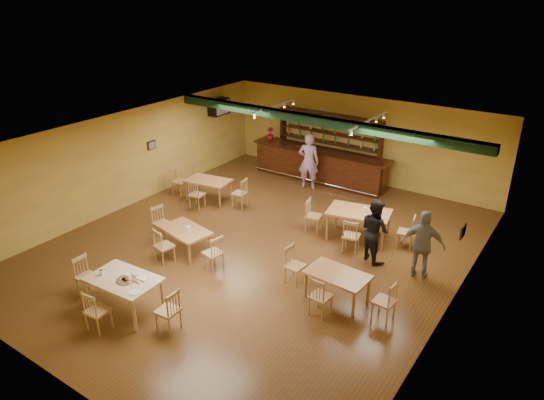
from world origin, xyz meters
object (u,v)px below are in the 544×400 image
Objects in this scene: dining_table_d at (337,287)px; patron_right_a at (375,230)px; dining_table_b at (358,225)px; dining_table_a at (209,190)px; patron_bar at (309,161)px; bar_counter at (320,165)px; dining_table_c at (186,241)px; near_table at (125,295)px.

patron_right_a is (-0.07, 2.11, 0.49)m from dining_table_d.
dining_table_b is 1.21m from patron_right_a.
patron_bar reaches higher than dining_table_a.
dining_table_b is at bearing -4.89° from dining_table_a.
bar_counter is 7.30m from dining_table_d.
patron_bar is 1.15× the size of patron_right_a.
patron_right_a reaches higher than dining_table_c.
patron_bar is (0.34, 5.66, 0.62)m from dining_table_c.
patron_bar reaches higher than near_table.
dining_table_a is 5.97m from patron_right_a.
dining_table_a is at bearing 24.60° from patron_right_a.
dining_table_c is 4.24m from dining_table_d.
dining_table_a is 1.03× the size of dining_table_c.
dining_table_b is 1.00× the size of patron_right_a.
patron_bar is at bearing 43.99° from dining_table_a.
dining_table_c is at bearing 101.62° from near_table.
dining_table_c is at bearing -147.64° from dining_table_b.
bar_counter is 2.68× the size of patron_bar.
bar_counter reaches higher than dining_table_a.
dining_table_d is (3.91, -6.17, -0.22)m from bar_counter.
bar_counter is at bearing 98.41° from dining_table_c.
dining_table_c is 0.90× the size of near_table.
bar_counter is 3.76× the size of dining_table_c.
dining_table_d is (0.87, -2.91, -0.07)m from dining_table_b.
dining_table_a is at bearing 160.15° from dining_table_d.
bar_counter is at bearing 121.57° from dining_table_b.
dining_table_b is 3.91m from patron_bar.
dining_table_b reaches higher than dining_table_c.
dining_table_a is at bearing 33.43° from patron_bar.
dining_table_b is 1.22× the size of dining_table_c.
near_table is (-2.69, -5.82, -0.01)m from dining_table_b.
dining_table_d is 4.59m from near_table.
near_table is 6.13m from patron_right_a.
dining_table_a is at bearing 132.34° from dining_table_c.
dining_table_b is at bearing 62.24° from near_table.
near_table is (2.44, -5.51, 0.06)m from dining_table_a.
dining_table_b is (5.13, 0.31, 0.07)m from dining_table_a.
patron_bar reaches higher than dining_table_b.
patron_right_a is (3.82, -3.23, -0.13)m from patron_bar.
patron_right_a is at bearing 95.43° from dining_table_d.
near_table is 0.79× the size of patron_bar.
dining_table_d is at bearing 15.60° from dining_table_c.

